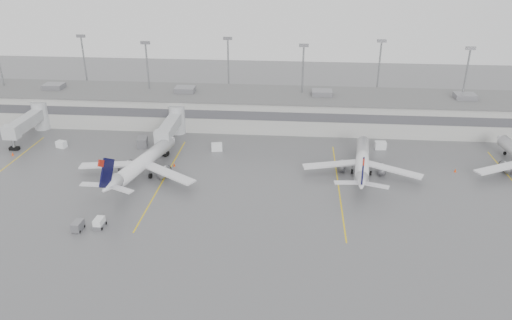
{
  "coord_description": "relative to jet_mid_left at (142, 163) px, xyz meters",
  "views": [
    {
      "loc": [
        8.79,
        -64.22,
        44.96
      ],
      "look_at": [
        1.23,
        24.0,
        5.0
      ],
      "focal_mm": 35.0,
      "sensor_mm": 36.0,
      "label": 1
    }
  ],
  "objects": [
    {
      "name": "gse_uld_c",
      "position": [
        50.42,
        18.5,
        -2.03
      ],
      "size": [
        2.57,
        1.78,
        1.77
      ],
      "primitive_type": "cube",
      "rotation": [
        0.0,
        0.0,
        0.04
      ],
      "color": "white",
      "rests_on": "ground"
    },
    {
      "name": "gse_uld_b",
      "position": [
        13.03,
        14.34,
        -2.05
      ],
      "size": [
        2.67,
        2.0,
        1.72
      ],
      "primitive_type": "cube",
      "rotation": [
        0.0,
        0.0,
        0.17
      ],
      "color": "white",
      "rests_on": "ground"
    },
    {
      "name": "cone_c",
      "position": [
        40.79,
        7.19,
        -2.52
      ],
      "size": [
        0.49,
        0.49,
        0.79
      ],
      "primitive_type": "cone",
      "color": "#F44005",
      "rests_on": "ground"
    },
    {
      "name": "cone_b",
      "position": [
        5.27,
        5.13,
        -2.53
      ],
      "size": [
        0.49,
        0.49,
        0.77
      ],
      "primitive_type": "cone",
      "color": "#F44005",
      "rests_on": "ground"
    },
    {
      "name": "gse_uld_a",
      "position": [
        -23.2,
        13.06,
        -2.13
      ],
      "size": [
        2.54,
        2.05,
        1.56
      ],
      "primitive_type": "cube",
      "rotation": [
        0.0,
        0.0,
        -0.3
      ],
      "color": "white",
      "rests_on": "ground"
    },
    {
      "name": "gse_loader",
      "position": [
        -4.62,
        15.43,
        -1.83
      ],
      "size": [
        2.71,
        3.77,
        2.16
      ],
      "primitive_type": "cube",
      "rotation": [
        0.0,
        0.0,
        0.17
      ],
      "color": "slate",
      "rests_on": "ground"
    },
    {
      "name": "jet_mid_left",
      "position": [
        0.0,
        0.0,
        0.0
      ],
      "size": [
        25.18,
        28.55,
        9.38
      ],
      "rotation": [
        0.0,
        0.0,
        -0.23
      ],
      "color": "silver",
      "rests_on": "ground"
    },
    {
      "name": "ground",
      "position": [
        22.12,
        -25.23,
        -2.91
      ],
      "size": [
        260.0,
        260.0,
        0.0
      ],
      "primitive_type": "plane",
      "color": "#57575A",
      "rests_on": "ground"
    },
    {
      "name": "light_masts",
      "position": [
        22.12,
        38.52,
        9.11
      ],
      "size": [
        142.4,
        8.0,
        20.6
      ],
      "color": "gray",
      "rests_on": "ground"
    },
    {
      "name": "cone_a",
      "position": [
        -32.1,
        7.63,
        -2.52
      ],
      "size": [
        0.49,
        0.49,
        0.78
      ],
      "primitive_type": "cone",
      "color": "#F44005",
      "rests_on": "ground"
    },
    {
      "name": "cone_d",
      "position": [
        64.26,
        7.3,
        -2.53
      ],
      "size": [
        0.49,
        0.49,
        0.78
      ],
      "primitive_type": "cone",
      "color": "#F44005",
      "rests_on": "ground"
    },
    {
      "name": "baggage_tug",
      "position": [
        -1.57,
        -19.88,
        -2.27
      ],
      "size": [
        1.75,
        2.63,
        1.66
      ],
      "rotation": [
        0.0,
        0.0,
        -0.03
      ],
      "color": "white",
      "rests_on": "ground"
    },
    {
      "name": "stand_markings",
      "position": [
        22.12,
        -1.23,
        -2.91
      ],
      "size": [
        105.25,
        40.0,
        0.01
      ],
      "color": "yellow",
      "rests_on": "ground"
    },
    {
      "name": "jet_bridge_left",
      "position": [
        -33.38,
        20.49,
        0.96
      ],
      "size": [
        4.0,
        17.2,
        7.0
      ],
      "color": "#ABAEB0",
      "rests_on": "ground"
    },
    {
      "name": "baggage_cart",
      "position": [
        -4.77,
        -21.08,
        -2.09
      ],
      "size": [
        1.49,
        2.51,
        1.59
      ],
      "rotation": [
        0.0,
        0.0,
        -0.03
      ],
      "color": "slate",
      "rests_on": "ground"
    },
    {
      "name": "terminal",
      "position": [
        22.12,
        32.75,
        1.26
      ],
      "size": [
        152.0,
        17.0,
        9.45
      ],
      "color": "#ABABA6",
      "rests_on": "ground"
    },
    {
      "name": "jet_mid_right",
      "position": [
        44.69,
        4.99,
        -0.18
      ],
      "size": [
        24.07,
        27.13,
        8.79
      ],
      "rotation": [
        0.0,
        0.0,
        -0.12
      ],
      "color": "silver",
      "rests_on": "ground"
    },
    {
      "name": "jet_bridge_right",
      "position": [
        1.62,
        20.49,
        0.96
      ],
      "size": [
        4.0,
        17.2,
        7.0
      ],
      "color": "#ABAEB0",
      "rests_on": "ground"
    }
  ]
}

